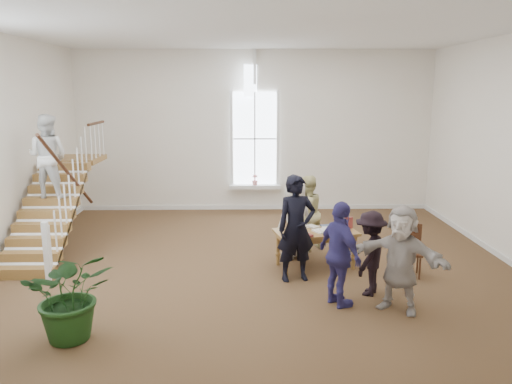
{
  "coord_description": "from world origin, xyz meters",
  "views": [
    {
      "loc": [
        -0.27,
        -9.62,
        3.41
      ],
      "look_at": [
        -0.05,
        0.4,
        1.35
      ],
      "focal_mm": 35.0,
      "sensor_mm": 36.0,
      "label": 1
    }
  ],
  "objects_px": {
    "woman_cluster_a": "(340,254)",
    "floor_plant": "(71,294)",
    "woman_cluster_c": "(400,259)",
    "person_yellow": "(307,213)",
    "woman_cluster_b": "(370,253)",
    "side_chair": "(410,247)",
    "elderly_woman": "(295,219)",
    "library_table": "(317,235)",
    "police_officer": "(296,228)"
  },
  "relations": [
    {
      "from": "woman_cluster_a",
      "to": "floor_plant",
      "type": "bearing_deg",
      "value": 79.58
    },
    {
      "from": "woman_cluster_a",
      "to": "woman_cluster_c",
      "type": "xyz_separation_m",
      "value": [
        0.9,
        -0.2,
        -0.01
      ]
    },
    {
      "from": "woman_cluster_c",
      "to": "woman_cluster_a",
      "type": "bearing_deg",
      "value": -157.56
    },
    {
      "from": "person_yellow",
      "to": "woman_cluster_b",
      "type": "distance_m",
      "value": 2.54
    },
    {
      "from": "person_yellow",
      "to": "side_chair",
      "type": "bearing_deg",
      "value": 102.24
    },
    {
      "from": "elderly_woman",
      "to": "woman_cluster_a",
      "type": "distance_m",
      "value": 2.42
    },
    {
      "from": "library_table",
      "to": "side_chair",
      "type": "relative_size",
      "value": 1.75
    },
    {
      "from": "side_chair",
      "to": "library_table",
      "type": "bearing_deg",
      "value": 178.2
    },
    {
      "from": "floor_plant",
      "to": "side_chair",
      "type": "xyz_separation_m",
      "value": [
        5.47,
        2.36,
        -0.12
      ]
    },
    {
      "from": "woman_cluster_c",
      "to": "woman_cluster_b",
      "type": "bearing_deg",
      "value": 149.74
    },
    {
      "from": "woman_cluster_a",
      "to": "police_officer",
      "type": "bearing_deg",
      "value": 2.5
    },
    {
      "from": "library_table",
      "to": "elderly_woman",
      "type": "bearing_deg",
      "value": 109.51
    },
    {
      "from": "library_table",
      "to": "police_officer",
      "type": "relative_size",
      "value": 0.87
    },
    {
      "from": "woman_cluster_a",
      "to": "woman_cluster_b",
      "type": "bearing_deg",
      "value": -78.05
    },
    {
      "from": "elderly_woman",
      "to": "woman_cluster_b",
      "type": "relative_size",
      "value": 1.13
    },
    {
      "from": "woman_cluster_a",
      "to": "floor_plant",
      "type": "xyz_separation_m",
      "value": [
        -3.9,
        -1.01,
        -0.2
      ]
    },
    {
      "from": "person_yellow",
      "to": "woman_cluster_a",
      "type": "distance_m",
      "value": 2.88
    },
    {
      "from": "woman_cluster_b",
      "to": "floor_plant",
      "type": "xyz_separation_m",
      "value": [
        -4.5,
        -1.46,
        -0.07
      ]
    },
    {
      "from": "woman_cluster_a",
      "to": "side_chair",
      "type": "xyz_separation_m",
      "value": [
        1.57,
        1.35,
        -0.32
      ]
    },
    {
      "from": "police_officer",
      "to": "woman_cluster_c",
      "type": "relative_size",
      "value": 1.15
    },
    {
      "from": "woman_cluster_c",
      "to": "side_chair",
      "type": "relative_size",
      "value": 1.76
    },
    {
      "from": "police_officer",
      "to": "person_yellow",
      "type": "xyz_separation_m",
      "value": [
        0.4,
        1.75,
        -0.15
      ]
    },
    {
      "from": "elderly_woman",
      "to": "woman_cluster_a",
      "type": "xyz_separation_m",
      "value": [
        0.48,
        -2.37,
        0.04
      ]
    },
    {
      "from": "woman_cluster_b",
      "to": "woman_cluster_c",
      "type": "xyz_separation_m",
      "value": [
        0.3,
        -0.65,
        0.13
      ]
    },
    {
      "from": "elderly_woman",
      "to": "woman_cluster_b",
      "type": "height_order",
      "value": "elderly_woman"
    },
    {
      "from": "person_yellow",
      "to": "floor_plant",
      "type": "bearing_deg",
      "value": 9.36
    },
    {
      "from": "woman_cluster_a",
      "to": "woman_cluster_b",
      "type": "height_order",
      "value": "woman_cluster_a"
    },
    {
      "from": "woman_cluster_a",
      "to": "woman_cluster_c",
      "type": "bearing_deg",
      "value": -127.45
    },
    {
      "from": "library_table",
      "to": "woman_cluster_c",
      "type": "distance_m",
      "value": 2.22
    },
    {
      "from": "library_table",
      "to": "elderly_woman",
      "type": "distance_m",
      "value": 0.72
    },
    {
      "from": "elderly_woman",
      "to": "woman_cluster_b",
      "type": "xyz_separation_m",
      "value": [
        1.08,
        -1.92,
        -0.09
      ]
    },
    {
      "from": "person_yellow",
      "to": "police_officer",
      "type": "bearing_deg",
      "value": 40.26
    },
    {
      "from": "woman_cluster_c",
      "to": "floor_plant",
      "type": "bearing_deg",
      "value": -135.48
    },
    {
      "from": "library_table",
      "to": "woman_cluster_a",
      "type": "xyz_separation_m",
      "value": [
        0.11,
        -1.77,
        0.2
      ]
    },
    {
      "from": "library_table",
      "to": "side_chair",
      "type": "distance_m",
      "value": 1.74
    },
    {
      "from": "woman_cluster_c",
      "to": "library_table",
      "type": "bearing_deg",
      "value": 152.15
    },
    {
      "from": "woman_cluster_b",
      "to": "library_table",
      "type": "bearing_deg",
      "value": -122.82
    },
    {
      "from": "side_chair",
      "to": "woman_cluster_b",
      "type": "bearing_deg",
      "value": -125.12
    },
    {
      "from": "police_officer",
      "to": "elderly_woman",
      "type": "relative_size",
      "value": 1.19
    },
    {
      "from": "police_officer",
      "to": "floor_plant",
      "type": "relative_size",
      "value": 1.49
    },
    {
      "from": "woman_cluster_c",
      "to": "side_chair",
      "type": "xyz_separation_m",
      "value": [
        0.67,
        1.55,
        -0.31
      ]
    },
    {
      "from": "woman_cluster_a",
      "to": "woman_cluster_c",
      "type": "height_order",
      "value": "woman_cluster_a"
    },
    {
      "from": "woman_cluster_c",
      "to": "floor_plant",
      "type": "distance_m",
      "value": 4.87
    },
    {
      "from": "elderly_woman",
      "to": "floor_plant",
      "type": "bearing_deg",
      "value": 16.48
    },
    {
      "from": "elderly_woman",
      "to": "floor_plant",
      "type": "distance_m",
      "value": 4.8
    },
    {
      "from": "woman_cluster_c",
      "to": "floor_plant",
      "type": "xyz_separation_m",
      "value": [
        -4.8,
        -0.81,
        -0.19
      ]
    },
    {
      "from": "person_yellow",
      "to": "woman_cluster_a",
      "type": "bearing_deg",
      "value": 56.74
    },
    {
      "from": "elderly_woman",
      "to": "person_yellow",
      "type": "distance_m",
      "value": 0.58
    },
    {
      "from": "woman_cluster_a",
      "to": "woman_cluster_b",
      "type": "distance_m",
      "value": 0.76
    },
    {
      "from": "person_yellow",
      "to": "floor_plant",
      "type": "distance_m",
      "value": 5.37
    }
  ]
}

